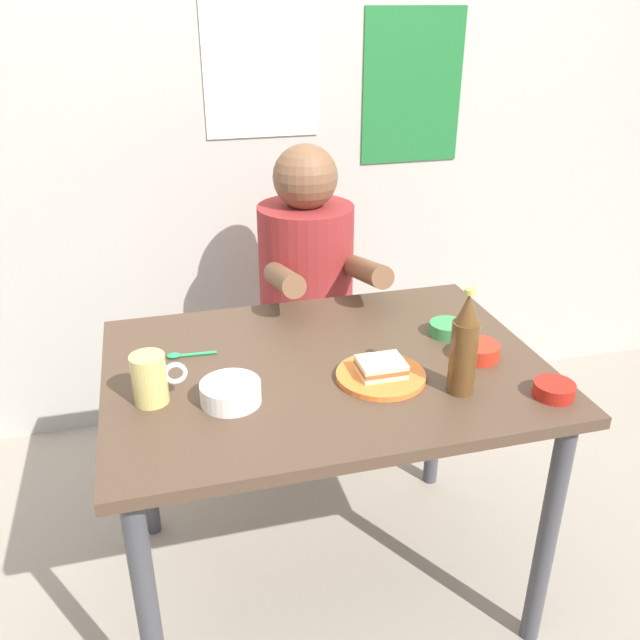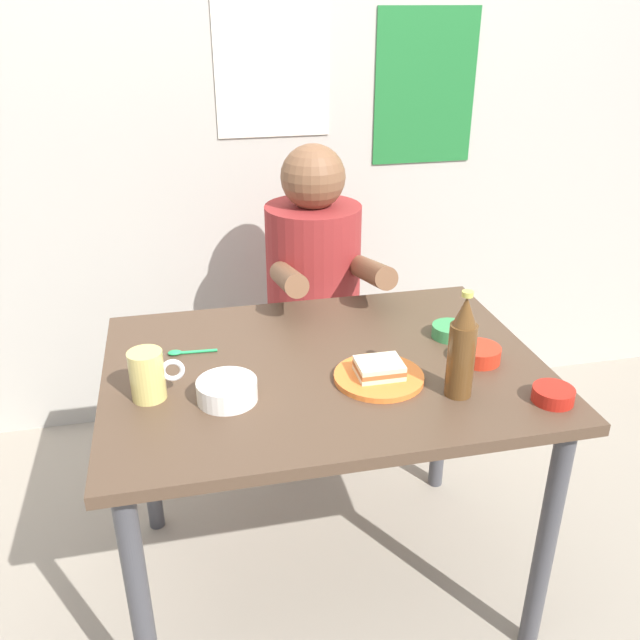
{
  "view_description": "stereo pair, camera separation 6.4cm",
  "coord_description": "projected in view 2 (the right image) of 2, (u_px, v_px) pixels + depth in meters",
  "views": [
    {
      "loc": [
        -0.39,
        -1.43,
        1.58
      ],
      "look_at": [
        0.0,
        0.05,
        0.84
      ],
      "focal_mm": 37.51,
      "sensor_mm": 36.0,
      "label": 1
    },
    {
      "loc": [
        -0.33,
        -1.45,
        1.58
      ],
      "look_at": [
        0.0,
        0.05,
        0.84
      ],
      "focal_mm": 37.51,
      "sensor_mm": 36.0,
      "label": 2
    }
  ],
  "objects": [
    {
      "name": "beer_mug",
      "position": [
        148.0,
        375.0,
        1.53
      ],
      "size": [
        0.13,
        0.08,
        0.12
      ],
      "color": "#D1BC66",
      "rests_on": "dining_table"
    },
    {
      "name": "plate_orange",
      "position": [
        379.0,
        377.0,
        1.62
      ],
      "size": [
        0.22,
        0.22,
        0.01
      ],
      "primitive_type": "cylinder",
      "color": "orange",
      "rests_on": "dining_table"
    },
    {
      "name": "beer_bottle",
      "position": [
        462.0,
        349.0,
        1.52
      ],
      "size": [
        0.06,
        0.06,
        0.26
      ],
      "color": "#593819",
      "rests_on": "dining_table"
    },
    {
      "name": "person_seated",
      "position": [
        314.0,
        266.0,
        2.25
      ],
      "size": [
        0.33,
        0.56,
        0.72
      ],
      "color": "maroon",
      "rests_on": "stool"
    },
    {
      "name": "sauce_bowl_chili",
      "position": [
        479.0,
        353.0,
        1.7
      ],
      "size": [
        0.11,
        0.11,
        0.04
      ],
      "color": "red",
      "rests_on": "dining_table"
    },
    {
      "name": "dining_table",
      "position": [
        324.0,
        395.0,
        1.74
      ],
      "size": [
        1.1,
        0.8,
        0.74
      ],
      "color": "#4C3828",
      "rests_on": "ground"
    },
    {
      "name": "rice_bowl_white",
      "position": [
        227.0,
        390.0,
        1.53
      ],
      "size": [
        0.14,
        0.14,
        0.05
      ],
      "color": "silver",
      "rests_on": "dining_table"
    },
    {
      "name": "dip_bowl_green",
      "position": [
        450.0,
        330.0,
        1.83
      ],
      "size": [
        0.1,
        0.1,
        0.03
      ],
      "color": "#388C4C",
      "rests_on": "dining_table"
    },
    {
      "name": "spoon",
      "position": [
        183.0,
        352.0,
        1.74
      ],
      "size": [
        0.13,
        0.02,
        0.01
      ],
      "color": "#26A559",
      "rests_on": "dining_table"
    },
    {
      "name": "sandwich",
      "position": [
        379.0,
        368.0,
        1.61
      ],
      "size": [
        0.11,
        0.09,
        0.04
      ],
      "color": "beige",
      "rests_on": "plate_orange"
    },
    {
      "name": "sambal_bowl_red",
      "position": [
        553.0,
        394.0,
        1.53
      ],
      "size": [
        0.1,
        0.1,
        0.03
      ],
      "color": "#B21E14",
      "rests_on": "dining_table"
    },
    {
      "name": "stool",
      "position": [
        314.0,
        371.0,
        2.44
      ],
      "size": [
        0.34,
        0.34,
        0.45
      ],
      "color": "#4C4C51",
      "rests_on": "ground"
    },
    {
      "name": "wall_back",
      "position": [
        259.0,
        85.0,
        2.38
      ],
      "size": [
        4.4,
        0.09,
        2.6
      ],
      "color": "#ADA89E",
      "rests_on": "ground"
    },
    {
      "name": "ground_plane",
      "position": [
        324.0,
        577.0,
        2.02
      ],
      "size": [
        6.0,
        6.0,
        0.0
      ],
      "primitive_type": "plane",
      "color": "gray"
    }
  ]
}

